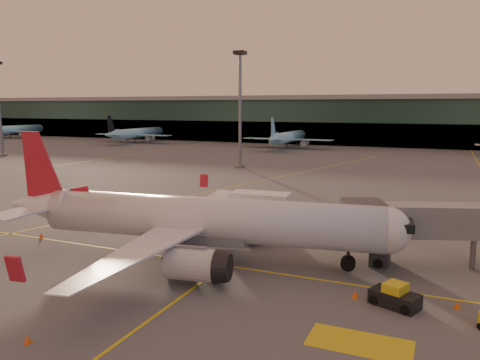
% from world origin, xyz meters
% --- Properties ---
extents(ground, '(600.00, 600.00, 0.00)m').
position_xyz_m(ground, '(0.00, 0.00, 0.00)').
color(ground, '#4C4F54').
rests_on(ground, ground).
extents(taxi_markings, '(100.12, 173.00, 0.01)m').
position_xyz_m(taxi_markings, '(-7.32, 44.49, 0.01)').
color(taxi_markings, gold).
rests_on(taxi_markings, ground).
extents(terminal, '(400.00, 20.00, 17.60)m').
position_xyz_m(terminal, '(0.00, 141.79, 8.76)').
color(terminal, '#19382D').
rests_on(terminal, ground).
extents(mast_west_near, '(2.40, 2.40, 25.60)m').
position_xyz_m(mast_west_near, '(-20.00, 66.00, 14.86)').
color(mast_west_near, slate).
rests_on(mast_west_near, ground).
extents(distant_aircraft_row, '(290.00, 34.00, 13.00)m').
position_xyz_m(distant_aircraft_row, '(-21.00, 118.00, 0.00)').
color(distant_aircraft_row, '#8CD4EA').
rests_on(distant_aircraft_row, ground).
extents(main_airplane, '(37.35, 33.84, 11.30)m').
position_xyz_m(main_airplane, '(1.89, 5.32, 3.67)').
color(main_airplane, silver).
rests_on(main_airplane, ground).
extents(catering_truck, '(6.34, 3.18, 4.77)m').
position_xyz_m(catering_truck, '(4.67, 14.66, 2.71)').
color(catering_truck, red).
rests_on(catering_truck, ground).
extents(pushback_tug, '(3.64, 2.80, 1.66)m').
position_xyz_m(pushback_tug, '(19.35, 2.15, 0.68)').
color(pushback_tug, black).
rests_on(pushback_tug, ground).
extents(cone_nose, '(0.43, 0.43, 0.55)m').
position_xyz_m(cone_nose, '(23.35, 3.45, 0.27)').
color(cone_nose, '#FF570D').
rests_on(cone_nose, ground).
extents(cone_tail, '(0.45, 0.45, 0.58)m').
position_xyz_m(cone_tail, '(-16.40, 5.15, 0.28)').
color(cone_tail, '#FF570D').
rests_on(cone_tail, ground).
extents(cone_wing_right, '(0.43, 0.43, 0.55)m').
position_xyz_m(cone_wing_right, '(0.21, -11.74, 0.26)').
color(cone_wing_right, '#FF570D').
rests_on(cone_wing_right, ground).
extents(cone_wing_left, '(0.38, 0.38, 0.48)m').
position_xyz_m(cone_wing_left, '(1.00, 23.89, 0.23)').
color(cone_wing_left, '#FF570D').
rests_on(cone_wing_left, ground).
extents(cone_fwd, '(0.45, 0.45, 0.57)m').
position_xyz_m(cone_fwd, '(16.61, 2.53, 0.28)').
color(cone_fwd, '#FF570D').
rests_on(cone_fwd, ground).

